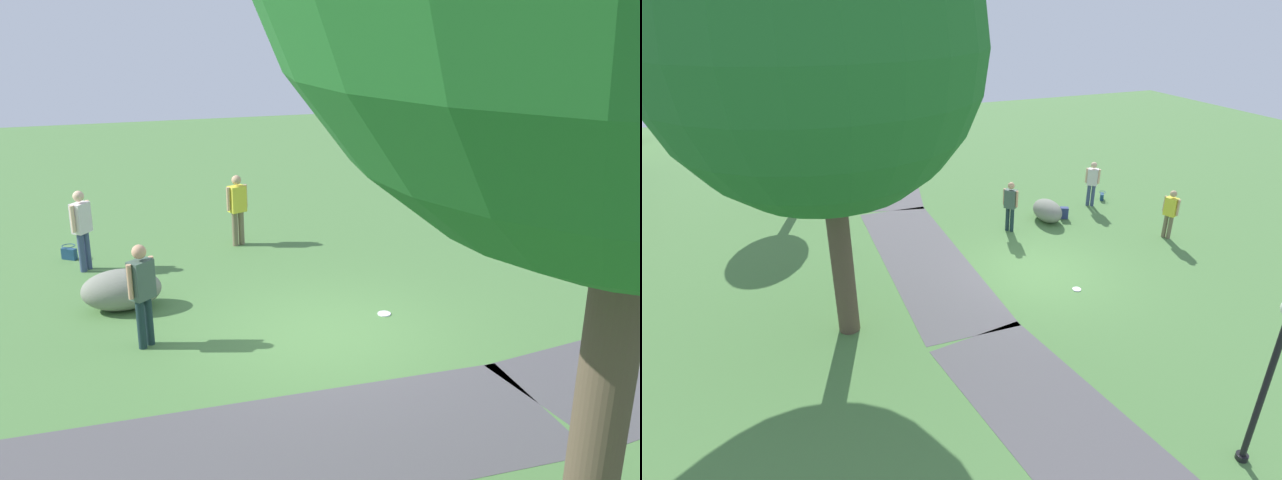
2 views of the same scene
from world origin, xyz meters
TOP-DOWN VIEW (x-y plane):
  - ground_plane at (0.00, 0.00)m, footprint 48.00×48.00m
  - footpath_segment_near at (-6.04, 2.18)m, footprint 8.25×3.47m
  - footpath_segment_mid at (1.91, 2.72)m, footprint 8.02×2.41m
  - footpath_segment_far at (9.83, 1.86)m, footprint 8.31×3.91m
  - large_shade_tree at (-0.77, 5.37)m, footprint 6.27×6.27m
  - young_tree_near_path at (7.66, 5.75)m, footprint 2.25×2.25m
  - lamp_post at (-6.82, -0.07)m, footprint 0.28×0.28m
  - lawn_boulder at (3.13, -2.09)m, footprint 1.41×0.91m
  - woman_with_handbag at (3.78, -4.27)m, footprint 0.41×0.43m
  - man_near_boulder at (0.53, -4.94)m, footprint 0.49×0.35m
  - passerby_on_path at (2.82, -0.50)m, footprint 0.43×0.41m
  - handbag_on_grass at (4.12, -5.05)m, footprint 0.38×0.38m
  - backpack_by_boulder at (3.09, -2.74)m, footprint 0.34×0.34m
  - frisbee_on_grass at (-1.19, -0.51)m, footprint 0.23×0.23m

SIDE VIEW (x-z plane):
  - ground_plane at x=0.00m, z-range 0.00..0.00m
  - footpath_segment_near at x=-6.04m, z-range 0.00..0.01m
  - footpath_segment_mid at x=1.91m, z-range 0.00..0.01m
  - footpath_segment_far at x=9.83m, z-range 0.00..0.01m
  - frisbee_on_grass at x=-1.19m, z-range 0.00..0.02m
  - handbag_on_grass at x=4.12m, z-range -0.01..0.29m
  - backpack_by_boulder at x=3.09m, z-range -0.01..0.39m
  - lawn_boulder at x=3.13m, z-range 0.00..0.72m
  - man_near_boulder at x=0.53m, z-range 0.12..1.72m
  - woman_with_handbag at x=3.78m, z-range 0.13..1.79m
  - passerby_on_path at x=2.82m, z-range 0.13..1.81m
  - lamp_post at x=-6.82m, z-range 0.39..3.50m
  - young_tree_near_path at x=7.66m, z-range 1.21..6.01m
  - large_shade_tree at x=-0.77m, z-range 1.50..10.79m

